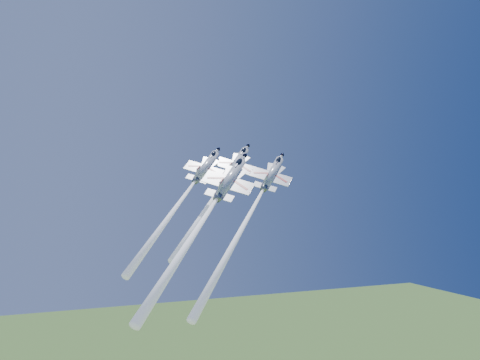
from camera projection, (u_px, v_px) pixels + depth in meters
name	position (u px, v px, depth m)	size (l,w,h in m)	color
jet_lead	(218.00, 191.00, 120.53)	(22.22, 27.20, 29.83)	silver
jet_left	(182.00, 199.00, 115.38)	(22.45, 27.86, 30.66)	silver
jet_right	(248.00, 217.00, 110.83)	(25.81, 32.72, 36.18)	silver
jet_slot	(204.00, 219.00, 105.66)	(26.07, 32.04, 35.17)	silver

